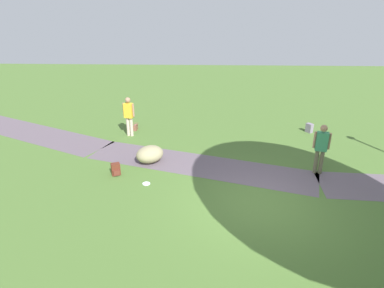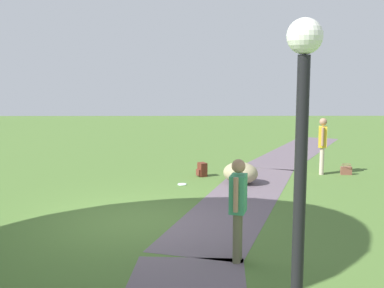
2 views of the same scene
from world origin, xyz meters
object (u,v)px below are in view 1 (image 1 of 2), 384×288
object	(u,v)px
backpack_by_boulder	(116,169)
handbag_on_grass	(136,127)
frisbee_on_grass	(146,184)
man_near_boulder	(321,146)
spare_backpack_on_lawn	(309,128)
lawn_boulder	(150,154)
woman_with_handbag	(129,114)

from	to	relation	value
backpack_by_boulder	handbag_on_grass	bearing A→B (deg)	-87.25
frisbee_on_grass	man_near_boulder	bearing A→B (deg)	-170.05
man_near_boulder	spare_backpack_on_lawn	world-z (taller)	man_near_boulder
man_near_boulder	spare_backpack_on_lawn	distance (m)	4.08
spare_backpack_on_lawn	frisbee_on_grass	xyz separation A→B (m)	(6.38, 4.88, -0.18)
lawn_boulder	woman_with_handbag	world-z (taller)	woman_with_handbag
man_near_boulder	frisbee_on_grass	world-z (taller)	man_near_boulder
woman_with_handbag	spare_backpack_on_lawn	size ratio (longest dim) A/B	4.19
lawn_boulder	frisbee_on_grass	size ratio (longest dim) A/B	5.43
lawn_boulder	man_near_boulder	world-z (taller)	man_near_boulder
backpack_by_boulder	spare_backpack_on_lawn	distance (m)	8.63
woman_with_handbag	spare_backpack_on_lawn	world-z (taller)	woman_with_handbag
lawn_boulder	handbag_on_grass	xyz separation A→B (m)	(1.17, -3.26, -0.15)
woman_with_handbag	man_near_boulder	distance (m)	7.61
backpack_by_boulder	spare_backpack_on_lawn	xyz separation A→B (m)	(-7.47, -4.31, 0.00)
lawn_boulder	spare_backpack_on_lawn	xyz separation A→B (m)	(-6.51, -3.29, -0.10)
man_near_boulder	backpack_by_boulder	bearing A→B (deg)	3.47
man_near_boulder	woman_with_handbag	bearing A→B (deg)	-24.59
woman_with_handbag	frisbee_on_grass	size ratio (longest dim) A/B	6.99
woman_with_handbag	spare_backpack_on_lawn	bearing A→B (deg)	-174.54
man_near_boulder	spare_backpack_on_lawn	size ratio (longest dim) A/B	4.21
handbag_on_grass	frisbee_on_grass	xyz separation A→B (m)	(-1.30, 4.85, -0.13)
lawn_boulder	spare_backpack_on_lawn	size ratio (longest dim) A/B	3.26
man_near_boulder	backpack_by_boulder	size ratio (longest dim) A/B	4.21
spare_backpack_on_lawn	lawn_boulder	bearing A→B (deg)	26.79
man_near_boulder	spare_backpack_on_lawn	xyz separation A→B (m)	(-0.84, -3.91, -0.78)
woman_with_handbag	handbag_on_grass	size ratio (longest dim) A/B	5.09
handbag_on_grass	frisbee_on_grass	bearing A→B (deg)	104.94
woman_with_handbag	frisbee_on_grass	bearing A→B (deg)	108.49
backpack_by_boulder	frisbee_on_grass	xyz separation A→B (m)	(-1.09, 0.57, -0.18)
lawn_boulder	man_near_boulder	size ratio (longest dim) A/B	0.77
spare_backpack_on_lawn	frisbee_on_grass	bearing A→B (deg)	37.42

